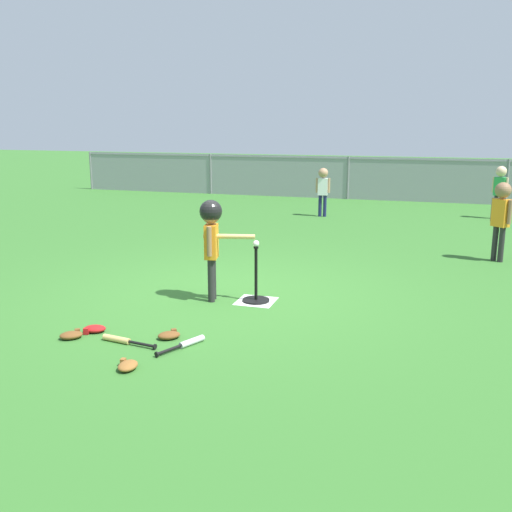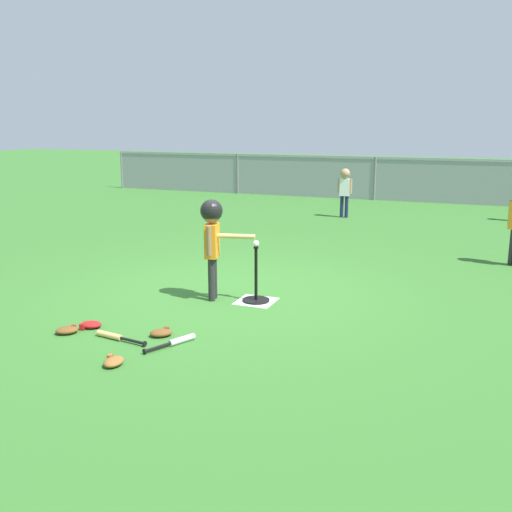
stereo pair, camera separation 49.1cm
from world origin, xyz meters
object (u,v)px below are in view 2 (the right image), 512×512
(batting_tee, at_px, (256,293))
(batter_child, at_px, (212,229))
(fielder_near_left, at_px, (345,186))
(glove_outfield_drop, at_px, (91,325))
(spare_bat_wood, at_px, (114,336))
(spare_bat_silver, at_px, (177,341))
(glove_tossed_aside, at_px, (67,330))
(glove_by_plate, at_px, (114,361))
(glove_near_bats, at_px, (161,333))
(baseball_on_tee, at_px, (256,244))

(batting_tee, xyz_separation_m, batter_child, (-0.50, -0.11, 0.75))
(fielder_near_left, bearing_deg, batter_child, -90.28)
(glove_outfield_drop, bearing_deg, spare_bat_wood, -23.70)
(spare_bat_silver, height_order, glove_tossed_aside, glove_tossed_aside)
(glove_by_plate, height_order, glove_tossed_aside, same)
(spare_bat_wood, xyz_separation_m, glove_tossed_aside, (-0.54, -0.04, 0.01))
(batting_tee, distance_m, batter_child, 0.91)
(glove_near_bats, xyz_separation_m, glove_tossed_aside, (-0.92, -0.28, 0.00))
(batter_child, bearing_deg, glove_near_bats, -87.68)
(spare_bat_silver, height_order, glove_outfield_drop, glove_outfield_drop)
(spare_bat_wood, bearing_deg, batting_tee, 63.42)
(glove_by_plate, bearing_deg, batter_child, 90.85)
(spare_bat_silver, xyz_separation_m, spare_bat_wood, (-0.63, -0.11, 0.00))
(batter_child, bearing_deg, glove_outfield_drop, -118.60)
(spare_bat_silver, relative_size, glove_by_plate, 2.31)
(batter_child, distance_m, spare_bat_wood, 1.78)
(spare_bat_silver, height_order, glove_by_plate, glove_by_plate)
(glove_near_bats, bearing_deg, baseball_on_tee, 72.33)
(baseball_on_tee, bearing_deg, glove_near_bats, -107.67)
(glove_by_plate, relative_size, glove_outfield_drop, 0.93)
(batter_child, height_order, spare_bat_silver, batter_child)
(spare_bat_wood, bearing_deg, glove_outfield_drop, 156.30)
(glove_near_bats, xyz_separation_m, glove_outfield_drop, (-0.80, -0.06, 0.00))
(batting_tee, bearing_deg, glove_by_plate, -102.20)
(spare_bat_silver, xyz_separation_m, glove_tossed_aside, (-1.17, -0.15, 0.01))
(spare_bat_silver, bearing_deg, fielder_near_left, 91.93)
(batter_child, bearing_deg, baseball_on_tee, 12.27)
(glove_tossed_aside, bearing_deg, glove_near_bats, 17.18)
(baseball_on_tee, relative_size, batter_child, 0.06)
(spare_bat_wood, xyz_separation_m, glove_outfield_drop, (-0.42, 0.18, 0.01))
(batting_tee, height_order, batter_child, batter_child)
(spare_bat_wood, relative_size, glove_by_plate, 2.57)
(glove_near_bats, bearing_deg, batter_child, 92.32)
(glove_near_bats, height_order, glove_outfield_drop, same)
(batter_child, height_order, glove_by_plate, batter_child)
(spare_bat_silver, bearing_deg, glove_by_plate, -113.16)
(spare_bat_wood, bearing_deg, glove_by_plate, -55.76)
(spare_bat_wood, xyz_separation_m, glove_near_bats, (0.38, 0.25, 0.01))
(glove_tossed_aside, bearing_deg, glove_outfield_drop, 61.74)
(fielder_near_left, xyz_separation_m, spare_bat_silver, (0.27, -8.02, -0.66))
(fielder_near_left, relative_size, glove_by_plate, 4.57)
(batting_tee, bearing_deg, glove_near_bats, -107.67)
(batting_tee, bearing_deg, spare_bat_silver, -97.36)
(baseball_on_tee, distance_m, glove_by_plate, 2.33)
(fielder_near_left, bearing_deg, glove_by_plate, -90.01)
(batter_child, distance_m, fielder_near_left, 6.58)
(batting_tee, distance_m, fielder_near_left, 6.51)
(glove_by_plate, distance_m, glove_near_bats, 0.77)
(baseball_on_tee, height_order, glove_near_bats, baseball_on_tee)
(baseball_on_tee, bearing_deg, batter_child, -167.73)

